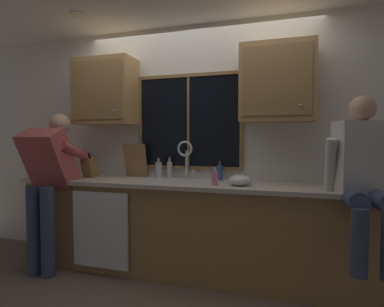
% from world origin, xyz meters
% --- Properties ---
extents(back_wall, '(5.86, 0.12, 2.55)m').
position_xyz_m(back_wall, '(0.00, 0.06, 1.27)').
color(back_wall, silver).
rests_on(back_wall, floor).
extents(ceiling_downlight_left, '(0.14, 0.14, 0.01)m').
position_xyz_m(ceiling_downlight_left, '(-1.04, -0.60, 2.54)').
color(ceiling_downlight_left, '#FFEAB2').
extents(window_glass, '(1.10, 0.02, 0.95)m').
position_xyz_m(window_glass, '(-0.09, -0.01, 1.52)').
color(window_glass, black).
extents(window_frame_top, '(1.17, 0.02, 0.04)m').
position_xyz_m(window_frame_top, '(-0.09, -0.02, 2.02)').
color(window_frame_top, olive).
extents(window_frame_bottom, '(1.17, 0.02, 0.04)m').
position_xyz_m(window_frame_bottom, '(-0.09, -0.02, 1.03)').
color(window_frame_bottom, olive).
extents(window_frame_left, '(0.03, 0.02, 0.95)m').
position_xyz_m(window_frame_left, '(-0.66, -0.02, 1.52)').
color(window_frame_left, olive).
extents(window_frame_right, '(0.04, 0.02, 0.95)m').
position_xyz_m(window_frame_right, '(0.47, -0.02, 1.52)').
color(window_frame_right, olive).
extents(window_mullion_center, '(0.02, 0.02, 0.95)m').
position_xyz_m(window_mullion_center, '(-0.09, -0.02, 1.52)').
color(window_mullion_center, olive).
extents(lower_cabinet_run, '(3.46, 0.58, 0.88)m').
position_xyz_m(lower_cabinet_run, '(0.00, -0.29, 0.44)').
color(lower_cabinet_run, '#A07744').
rests_on(lower_cabinet_run, floor).
extents(countertop, '(3.52, 0.62, 0.04)m').
position_xyz_m(countertop, '(0.00, -0.31, 0.90)').
color(countertop, beige).
rests_on(countertop, lower_cabinet_run).
extents(dishwasher_front, '(0.60, 0.02, 0.74)m').
position_xyz_m(dishwasher_front, '(-0.81, -0.61, 0.46)').
color(dishwasher_front, white).
extents(upper_cabinet_left, '(0.67, 0.36, 0.72)m').
position_xyz_m(upper_cabinet_left, '(-1.01, -0.17, 1.86)').
color(upper_cabinet_left, '#B2844C').
extents(upper_cabinet_right, '(0.67, 0.36, 0.72)m').
position_xyz_m(upper_cabinet_right, '(0.82, -0.17, 1.86)').
color(upper_cabinet_right, '#B2844C').
extents(sink, '(0.80, 0.46, 0.21)m').
position_xyz_m(sink, '(-0.09, -0.30, 0.82)').
color(sink, '#B7B7BC').
rests_on(sink, lower_cabinet_run).
extents(faucet, '(0.18, 0.09, 0.40)m').
position_xyz_m(faucet, '(-0.09, -0.12, 1.17)').
color(faucet, silver).
rests_on(faucet, countertop).
extents(person_standing, '(0.53, 0.66, 1.61)m').
position_xyz_m(person_standing, '(-1.38, -0.64, 0.98)').
color(person_standing, '#384260').
rests_on(person_standing, floor).
extents(person_sitting_on_counter, '(0.54, 0.66, 1.26)m').
position_xyz_m(person_sitting_on_counter, '(1.48, -0.57, 1.10)').
color(person_sitting_on_counter, '#384260').
rests_on(person_sitting_on_counter, countertop).
extents(knife_block, '(0.12, 0.18, 0.32)m').
position_xyz_m(knife_block, '(-1.14, -0.29, 1.03)').
color(knife_block, olive).
rests_on(knife_block, countertop).
extents(cutting_board, '(0.26, 0.10, 0.37)m').
position_xyz_m(cutting_board, '(-0.69, -0.09, 1.10)').
color(cutting_board, '#997047').
rests_on(cutting_board, countertop).
extents(mixing_bowl, '(0.20, 0.20, 0.10)m').
position_xyz_m(mixing_bowl, '(0.52, -0.39, 0.97)').
color(mixing_bowl, silver).
rests_on(mixing_bowl, countertop).
extents(soap_dispenser, '(0.06, 0.07, 0.17)m').
position_xyz_m(soap_dispenser, '(0.29, -0.44, 0.98)').
color(soap_dispenser, pink).
rests_on(soap_dispenser, countertop).
extents(bottle_green_glass, '(0.06, 0.06, 0.20)m').
position_xyz_m(bottle_green_glass, '(0.26, -0.08, 1.00)').
color(bottle_green_glass, '#334C8C').
rests_on(bottle_green_glass, countertop).
extents(bottle_tall_clear, '(0.06, 0.06, 0.23)m').
position_xyz_m(bottle_tall_clear, '(-0.29, -0.07, 1.01)').
color(bottle_tall_clear, '#B7B7BC').
rests_on(bottle_tall_clear, countertop).
extents(bottle_amber_small, '(0.07, 0.07, 0.23)m').
position_xyz_m(bottle_amber_small, '(-0.39, -0.13, 1.01)').
color(bottle_amber_small, '#B7B7BC').
rests_on(bottle_amber_small, countertop).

